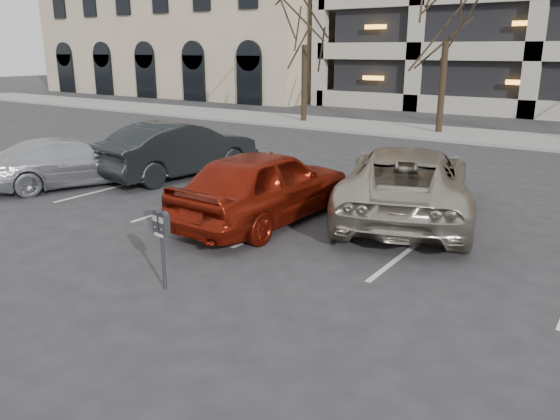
{
  "coord_description": "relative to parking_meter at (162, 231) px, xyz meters",
  "views": [
    {
      "loc": [
        4.8,
        -7.75,
        3.59
      ],
      "look_at": [
        -0.11,
        -0.57,
        1.03
      ],
      "focal_mm": 35.0,
      "sensor_mm": 36.0,
      "label": 1
    }
  ],
  "objects": [
    {
      "name": "parking_meter",
      "position": [
        0.0,
        0.0,
        0.0
      ],
      "size": [
        0.34,
        0.17,
        1.25
      ],
      "rotation": [
        0.0,
        0.0,
        -0.17
      ],
      "color": "black",
      "rests_on": "ground"
    },
    {
      "name": "ground",
      "position": [
        1.1,
        2.31,
        -0.96
      ],
      "size": [
        140.0,
        140.0,
        0.0
      ],
      "primitive_type": "plane",
      "color": "#28282B",
      "rests_on": "ground"
    },
    {
      "name": "car_dark",
      "position": [
        -5.43,
        5.89,
        -0.16
      ],
      "size": [
        2.35,
        5.04,
        1.6
      ],
      "primitive_type": "imported",
      "rotation": [
        0.0,
        0.0,
        3.0
      ],
      "color": "black",
      "rests_on": "ground"
    },
    {
      "name": "suv_silver",
      "position": [
        1.6,
        5.76,
        -0.17
      ],
      "size": [
        4.34,
        6.24,
        1.59
      ],
      "rotation": [
        0.0,
        0.0,
        3.47
      ],
      "color": "#B4AA99",
      "rests_on": "ground"
    },
    {
      "name": "car_red",
      "position": [
        -0.75,
        3.72,
        -0.15
      ],
      "size": [
        1.99,
        4.77,
        1.61
      ],
      "primitive_type": "imported",
      "rotation": [
        0.0,
        0.0,
        3.12
      ],
      "color": "maroon",
      "rests_on": "ground"
    },
    {
      "name": "stall_lines",
      "position": [
        -0.3,
        4.61,
        -0.95
      ],
      "size": [
        16.9,
        5.2,
        0.0
      ],
      "color": "silver",
      "rests_on": "ground"
    },
    {
      "name": "sidewalk",
      "position": [
        1.1,
        18.31,
        -0.9
      ],
      "size": [
        80.0,
        4.0,
        0.12
      ],
      "primitive_type": "cube",
      "color": "gray",
      "rests_on": "ground"
    },
    {
      "name": "car_silver",
      "position": [
        -7.11,
        3.42,
        -0.31
      ],
      "size": [
        3.31,
        4.86,
        1.31
      ],
      "primitive_type": "imported",
      "rotation": [
        0.0,
        0.0,
        2.78
      ],
      "color": "#B7BAC0",
      "rests_on": "ground"
    },
    {
      "name": "office_building",
      "position": [
        -26.9,
        32.23,
        6.53
      ],
      "size": [
        26.0,
        16.2,
        15.0
      ],
      "color": "tan",
      "rests_on": "ground"
    }
  ]
}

